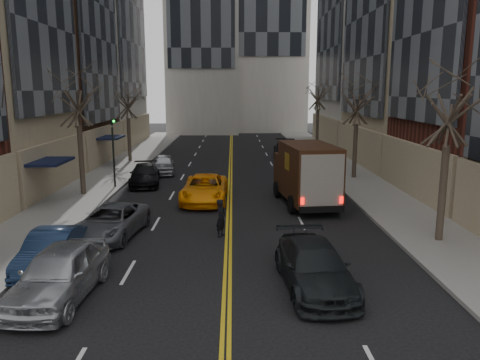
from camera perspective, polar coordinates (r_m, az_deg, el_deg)
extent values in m
cube|color=slate|center=(36.33, -15.53, 0.73)|extent=(4.00, 66.00, 0.15)
cube|color=slate|center=(36.22, 13.20, 0.81)|extent=(4.00, 66.00, 0.15)
cube|color=#4C301E|center=(43.88, -22.97, 17.65)|extent=(9.00, 12.00, 24.00)
cube|color=black|center=(42.61, -16.91, 19.88)|extent=(0.20, 10.56, 19.20)
cube|color=black|center=(27.82, -22.39, 2.09)|extent=(2.00, 3.00, 0.15)
cube|color=black|center=(28.33, -23.93, -0.04)|extent=(0.20, 3.00, 2.50)
cube|color=black|center=(40.10, -15.66, 5.02)|extent=(2.00, 3.00, 0.15)
cube|color=black|center=(40.45, -16.82, 3.51)|extent=(0.20, 3.00, 2.50)
cylinder|color=#382D23|center=(29.31, -18.76, 2.31)|extent=(0.30, 0.30, 4.05)
cylinder|color=#382D23|center=(41.79, -13.35, 4.81)|extent=(0.30, 0.30, 3.69)
cylinder|color=#382D23|center=(20.90, 23.45, -1.49)|extent=(0.30, 0.30, 3.96)
cylinder|color=#382D23|center=(33.97, 13.83, 3.47)|extent=(0.30, 0.30, 3.78)
cylinder|color=#382D23|center=(48.52, 9.40, 6.05)|extent=(0.30, 0.30, 4.14)
cylinder|color=black|center=(30.84, -15.15, 2.69)|extent=(0.12, 0.12, 3.80)
imported|color=black|center=(30.60, -15.37, 7.04)|extent=(0.15, 0.18, 0.90)
sphere|color=#0CE526|center=(30.47, -15.14, 6.94)|extent=(0.14, 0.14, 0.14)
cube|color=black|center=(26.09, 7.97, -1.89)|extent=(2.85, 6.49, 0.29)
cube|color=black|center=(28.09, 6.79, 1.11)|extent=(2.48, 1.92, 2.06)
cube|color=black|center=(25.30, 8.38, 0.99)|extent=(2.88, 5.05, 2.95)
cube|color=black|center=(23.27, 9.92, -3.54)|extent=(2.27, 0.43, 0.29)
cube|color=red|center=(22.88, 7.62, -2.58)|extent=(0.18, 0.08, 0.34)
cube|color=red|center=(23.46, 12.27, -2.40)|extent=(0.18, 0.08, 0.34)
cube|color=gold|center=(24.96, 5.73, 2.29)|extent=(0.14, 0.88, 0.88)
cube|color=gold|center=(25.60, 10.97, 2.36)|extent=(0.14, 0.88, 0.88)
cylinder|color=black|center=(27.80, 4.55, -1.16)|extent=(0.38, 0.97, 0.94)
cylinder|color=black|center=(28.36, 9.14, -1.02)|extent=(0.38, 0.97, 0.94)
cylinder|color=black|center=(24.25, 6.35, -3.01)|extent=(0.38, 0.97, 0.94)
cylinder|color=black|center=(24.89, 11.55, -2.80)|extent=(0.38, 0.97, 0.94)
imported|color=black|center=(15.47, 9.05, -10.37)|extent=(2.37, 5.12, 1.45)
cube|color=black|center=(15.95, 8.67, -7.47)|extent=(0.13, 0.04, 0.09)
cube|color=blue|center=(15.92, 8.69, -7.51)|extent=(0.10, 0.01, 0.06)
imported|color=#FF980A|center=(26.66, -4.33, -1.07)|extent=(2.62, 5.45, 1.50)
imported|color=black|center=(20.37, -2.31, -4.65)|extent=(0.61, 0.71, 1.65)
imported|color=#B0B3B8|center=(15.53, -21.15, -10.54)|extent=(2.23, 4.93, 1.64)
imported|color=#12203A|center=(18.14, -22.05, -7.94)|extent=(1.57, 4.21, 1.37)
imported|color=#53555B|center=(21.09, -15.45, -4.91)|extent=(2.91, 5.16, 1.36)
imported|color=black|center=(31.87, -11.53, 0.62)|extent=(2.53, 4.92, 1.36)
imported|color=#B2B4BA|center=(35.95, -9.34, 1.91)|extent=(2.13, 4.32, 1.42)
imported|color=#52555A|center=(30.74, 9.44, 0.57)|extent=(2.32, 5.15, 1.64)
imported|color=#96999D|center=(40.01, 7.92, 2.78)|extent=(2.58, 4.82, 1.29)
imported|color=black|center=(43.82, 5.57, 3.75)|extent=(2.68, 5.63, 1.58)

